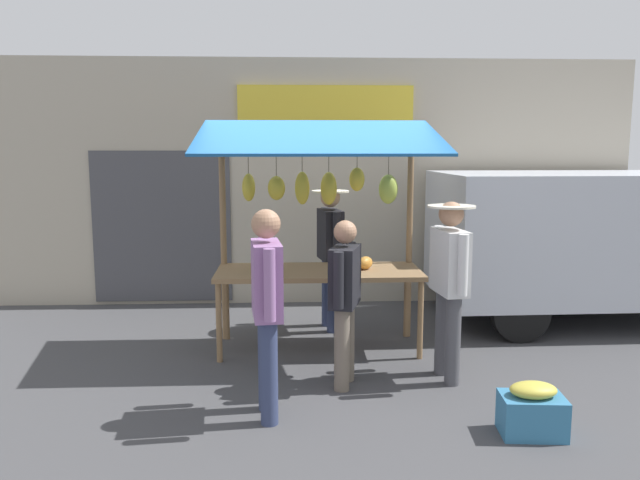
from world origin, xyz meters
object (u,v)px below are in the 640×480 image
(shopper_in_grey_tee, at_px, (267,298))
(market_stall, at_px, (318,207))
(vendor_with_sunhat, at_px, (330,245))
(shopper_in_striped_shirt, at_px, (449,275))
(parked_van, at_px, (601,233))
(produce_crate_near, at_px, (532,411))
(shopper_with_shopping_bag, at_px, (345,293))

(shopper_in_grey_tee, bearing_deg, market_stall, -21.64)
(vendor_with_sunhat, relative_size, shopper_in_striped_shirt, 1.01)
(vendor_with_sunhat, xyz_separation_m, shopper_in_grey_tee, (0.67, 2.49, -0.03))
(parked_van, distance_m, produce_crate_near, 3.90)
(market_stall, xyz_separation_m, produce_crate_near, (-1.54, 2.22, -1.36))
(shopper_in_grey_tee, distance_m, shopper_in_striped_shirt, 1.84)
(market_stall, height_order, shopper_in_grey_tee, market_stall)
(shopper_in_striped_shirt, height_order, parked_van, parked_van)
(shopper_in_grey_tee, relative_size, produce_crate_near, 3.39)
(shopper_with_shopping_bag, xyz_separation_m, shopper_in_striped_shirt, (-0.99, -0.11, 0.13))
(parked_van, bearing_deg, shopper_in_grey_tee, 32.56)
(market_stall, distance_m, vendor_with_sunhat, 0.89)
(shopper_in_grey_tee, bearing_deg, shopper_in_striped_shirt, -71.72)
(vendor_with_sunhat, distance_m, parked_van, 3.46)
(market_stall, bearing_deg, shopper_in_grey_tee, 74.59)
(shopper_in_grey_tee, xyz_separation_m, parked_van, (-4.12, -2.74, 0.12))
(shopper_in_grey_tee, xyz_separation_m, produce_crate_near, (-2.03, 0.43, -0.81))
(market_stall, xyz_separation_m, shopper_in_striped_shirt, (-1.18, 1.03, -0.54))
(shopper_in_grey_tee, height_order, shopper_in_striped_shirt, shopper_in_grey_tee)
(shopper_in_grey_tee, xyz_separation_m, shopper_with_shopping_bag, (-0.68, -0.65, -0.12))
(vendor_with_sunhat, bearing_deg, shopper_with_shopping_bag, -9.19)
(shopper_in_striped_shirt, xyz_separation_m, produce_crate_near, (-0.36, 1.19, -0.82))
(vendor_with_sunhat, xyz_separation_m, shopper_with_shopping_bag, (-0.02, 1.84, -0.15))
(parked_van, bearing_deg, market_stall, 13.55)
(produce_crate_near, bearing_deg, shopper_in_striped_shirt, -73.12)
(vendor_with_sunhat, xyz_separation_m, parked_van, (-3.45, -0.25, 0.09))
(market_stall, relative_size, shopper_in_grey_tee, 1.46)
(shopper_with_shopping_bag, relative_size, parked_van, 0.35)
(shopper_with_shopping_bag, distance_m, parked_van, 4.02)
(produce_crate_near, bearing_deg, vendor_with_sunhat, -64.93)
(shopper_in_striped_shirt, distance_m, parked_van, 3.15)
(market_stall, height_order, parked_van, market_stall)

